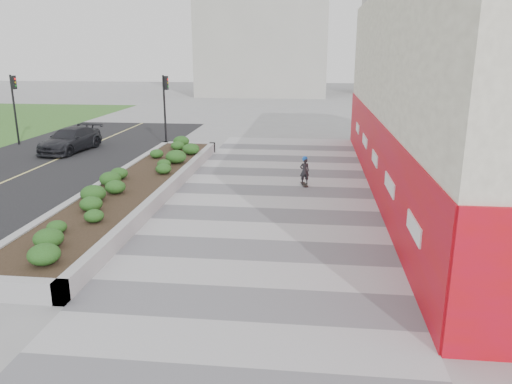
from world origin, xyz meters
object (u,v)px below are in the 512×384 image
(planter, at_px, (136,185))
(traffic_signal_far, at_px, (14,99))
(traffic_signal_near, at_px, (165,100))
(car_dark, at_px, (70,140))
(skateboarder, at_px, (305,171))

(planter, distance_m, traffic_signal_far, 15.00)
(traffic_signal_near, bearing_deg, traffic_signal_far, -176.89)
(planter, relative_size, car_dark, 3.91)
(planter, bearing_deg, traffic_signal_near, 99.35)
(traffic_signal_near, height_order, traffic_signal_far, same)
(car_dark, bearing_deg, planter, -43.46)
(traffic_signal_near, bearing_deg, planter, -80.65)
(planter, xyz_separation_m, skateboarder, (6.69, 2.15, 0.24))
(planter, xyz_separation_m, car_dark, (-6.76, 8.27, 0.25))
(skateboarder, xyz_separation_m, car_dark, (-13.45, 6.12, 0.01))
(planter, relative_size, traffic_signal_far, 4.29)
(planter, bearing_deg, skateboarder, 17.82)
(traffic_signal_far, distance_m, car_dark, 4.97)
(traffic_signal_near, distance_m, traffic_signal_far, 9.21)
(traffic_signal_far, relative_size, skateboarder, 3.25)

